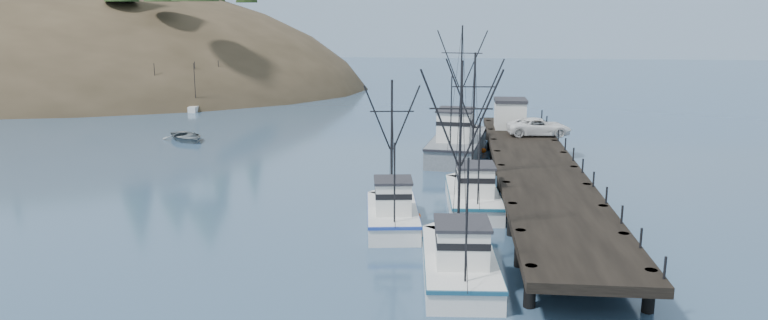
% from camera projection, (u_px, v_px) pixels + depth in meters
% --- Properties ---
extents(ground, '(400.00, 400.00, 0.00)m').
position_uv_depth(ground, '(301.00, 265.00, 35.98)').
color(ground, navy).
rests_on(ground, ground).
extents(pier, '(6.00, 44.00, 2.00)m').
position_uv_depth(pier, '(537.00, 170.00, 49.77)').
color(pier, black).
rests_on(pier, ground).
extents(distant_ridge, '(360.00, 40.00, 26.00)m').
position_uv_depth(distant_ridge, '(461.00, 53.00, 200.03)').
color(distant_ridge, '#9EB2C6').
rests_on(distant_ridge, ground).
extents(distant_ridge_far, '(180.00, 25.00, 18.00)m').
position_uv_depth(distant_ridge_far, '(304.00, 49.00, 219.48)').
color(distant_ridge_far, silver).
rests_on(distant_ridge_far, ground).
extents(moored_sailboats, '(24.32, 12.51, 6.35)m').
position_uv_depth(moored_sailboats, '(183.00, 104.00, 93.45)').
color(moored_sailboats, silver).
rests_on(moored_sailboats, ground).
extents(trawler_near, '(4.14, 10.91, 11.08)m').
position_uv_depth(trawler_near, '(459.00, 260.00, 34.50)').
color(trawler_near, silver).
rests_on(trawler_near, ground).
extents(trawler_mid, '(4.01, 9.16, 9.32)m').
position_uv_depth(trawler_mid, '(392.00, 213.00, 42.34)').
color(trawler_mid, silver).
rests_on(trawler_mid, ground).
extents(trawler_far, '(3.85, 10.33, 10.69)m').
position_uv_depth(trawler_far, '(473.00, 195.00, 46.30)').
color(trawler_far, silver).
rests_on(trawler_far, ground).
extents(work_vessel, '(5.76, 14.19, 12.01)m').
position_uv_depth(work_vessel, '(458.00, 143.00, 61.99)').
color(work_vessel, slate).
rests_on(work_vessel, ground).
extents(pier_shed, '(3.00, 3.20, 2.80)m').
position_uv_depth(pier_shed, '(510.00, 113.00, 64.84)').
color(pier_shed, silver).
rests_on(pier_shed, pier).
extents(pickup_truck, '(5.83, 3.03, 1.57)m').
position_uv_depth(pickup_truck, '(539.00, 127.00, 61.18)').
color(pickup_truck, white).
rests_on(pickup_truck, pier).
extents(motorboat, '(6.53, 6.64, 1.13)m').
position_uv_depth(motorboat, '(187.00, 140.00, 69.52)').
color(motorboat, slate).
rests_on(motorboat, ground).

